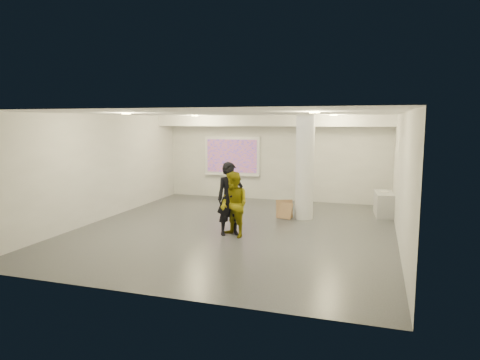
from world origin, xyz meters
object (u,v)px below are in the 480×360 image
(woman, at_px, (230,199))
(projection_screen, at_px, (232,156))
(man, at_px, (234,205))
(column, at_px, (305,167))
(credenza, at_px, (384,204))

(woman, bearing_deg, projection_screen, 73.52)
(woman, xyz_separation_m, man, (0.16, -0.16, -0.11))
(column, bearing_deg, projection_screen, 139.44)
(column, relative_size, projection_screen, 1.43)
(woman, distance_m, man, 0.25)
(column, xyz_separation_m, projection_screen, (-3.10, 2.65, 0.03))
(column, xyz_separation_m, credenza, (2.22, 1.11, -1.15))
(projection_screen, bearing_deg, man, -70.77)
(projection_screen, height_order, woman, projection_screen)
(woman, height_order, man, woman)
(credenza, xyz_separation_m, woman, (-3.68, -3.46, 0.56))
(woman, bearing_deg, credenza, 8.55)
(column, xyz_separation_m, woman, (-1.46, -2.34, -0.59))
(credenza, relative_size, man, 0.75)
(credenza, bearing_deg, woman, -142.13)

